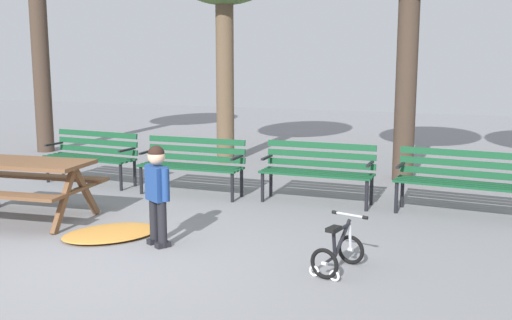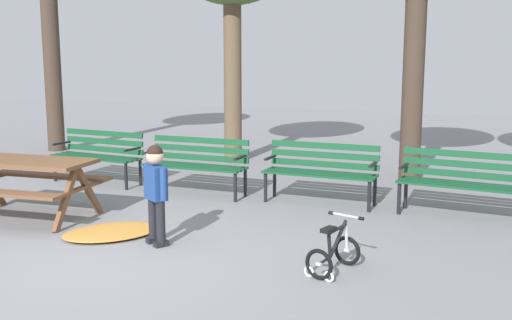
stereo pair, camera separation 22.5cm
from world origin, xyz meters
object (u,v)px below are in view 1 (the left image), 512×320
object	(u,v)px
park_bench_right	(318,167)
park_bench_far_right	(459,177)
park_bench_left	(193,161)
kids_bicycle	(338,252)
park_bench_far_left	(93,153)
child_standing	(157,187)
picnic_table	(20,174)

from	to	relation	value
park_bench_right	park_bench_far_right	xyz separation A→B (m)	(1.91, -0.02, 0.00)
park_bench_left	kids_bicycle	world-z (taller)	park_bench_left
park_bench_far_left	park_bench_right	xyz separation A→B (m)	(3.79, 0.06, 0.00)
park_bench_right	child_standing	size ratio (longest dim) A/B	1.43
park_bench_far_left	park_bench_right	bearing A→B (deg)	0.94
park_bench_far_left	child_standing	size ratio (longest dim) A/B	1.45
picnic_table	park_bench_right	world-z (taller)	park_bench_right
park_bench_left	picnic_table	bearing A→B (deg)	-123.82
park_bench_far_left	park_bench_far_right	size ratio (longest dim) A/B	1.00
picnic_table	child_standing	xyz separation A→B (m)	(2.19, -0.33, 0.07)
park_bench_left	child_standing	world-z (taller)	child_standing
picnic_table	park_bench_right	size ratio (longest dim) A/B	1.20
picnic_table	park_bench_far_left	xyz separation A→B (m)	(-0.50, 2.20, -0.08)
park_bench_right	child_standing	world-z (taller)	child_standing
picnic_table	park_bench_right	xyz separation A→B (m)	(3.29, 2.26, -0.08)
kids_bicycle	park_bench_far_right	bearing A→B (deg)	70.08
park_bench_far_left	park_bench_far_right	distance (m)	5.70
picnic_table	kids_bicycle	world-z (taller)	picnic_table
park_bench_left	kids_bicycle	bearing A→B (deg)	-41.28
picnic_table	park_bench_left	distance (m)	2.50
park_bench_left	park_bench_far_right	bearing A→B (deg)	2.52
park_bench_far_right	kids_bicycle	size ratio (longest dim) A/B	2.63
child_standing	picnic_table	bearing A→B (deg)	171.54
picnic_table	park_bench_right	bearing A→B (deg)	34.49
park_bench_right	child_standing	bearing A→B (deg)	-113.09
picnic_table	kids_bicycle	distance (m)	4.27
park_bench_far_left	child_standing	world-z (taller)	child_standing
park_bench_right	kids_bicycle	bearing A→B (deg)	-70.63
park_bench_far_left	child_standing	bearing A→B (deg)	-43.21
park_bench_left	park_bench_right	xyz separation A→B (m)	(1.90, 0.18, 0.00)
park_bench_left	park_bench_far_right	distance (m)	3.81
park_bench_left	kids_bicycle	xyz separation A→B (m)	(2.84, -2.50, -0.31)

